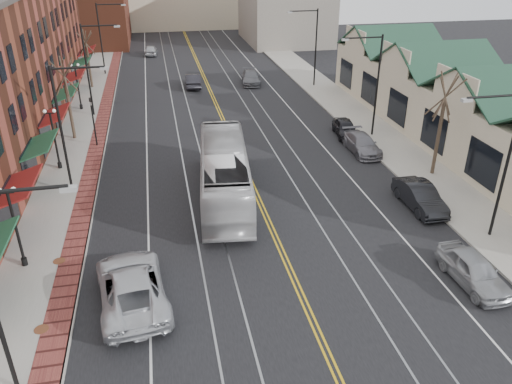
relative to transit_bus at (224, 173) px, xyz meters
name	(u,v)px	position (x,y,z in m)	size (l,w,h in m)	color
ground	(323,345)	(2.00, -13.53, -1.68)	(160.00, 160.00, 0.00)	black
sidewalk_left	(72,168)	(-10.00, 6.47, -1.61)	(4.00, 120.00, 0.15)	gray
sidewalk_right	(388,143)	(14.00, 6.47, -1.61)	(4.00, 120.00, 0.15)	gray
building_right	(461,112)	(20.00, 6.47, 0.62)	(8.00, 36.00, 4.60)	beige
backdrop_mid	(179,0)	(2.00, 71.47, 2.82)	(22.00, 14.00, 9.00)	beige
backdrop_right	(285,5)	(17.00, 51.47, 3.82)	(12.00, 16.00, 11.00)	slate
streetlight_l_0	(0,276)	(-9.05, -13.53, 3.34)	(3.33, 0.25, 8.00)	black
streetlight_l_1	(67,118)	(-9.05, 2.47, 3.34)	(3.33, 0.25, 8.00)	black
streetlight_l_2	(91,61)	(-9.05, 18.47, 3.34)	(3.33, 0.25, 8.00)	black
streetlight_l_3	(104,31)	(-9.05, 34.47, 3.34)	(3.33, 0.25, 8.00)	black
streetlight_r_0	(502,152)	(13.05, -7.53, 3.34)	(3.33, 0.25, 8.00)	black
streetlight_r_1	(373,76)	(13.05, 8.47, 3.34)	(3.33, 0.25, 8.00)	black
streetlight_r_2	(312,40)	(13.05, 24.47, 3.34)	(3.33, 0.25, 8.00)	black
lamppost_l_1	(16,229)	(-10.80, -5.53, 0.52)	(0.84, 0.28, 4.27)	black
lamppost_l_2	(55,140)	(-10.80, 6.47, 0.52)	(0.84, 0.28, 4.27)	black
lamppost_l_3	(78,88)	(-10.80, 20.47, 0.52)	(0.84, 0.28, 4.27)	black
tree_left_near	(68,97)	(-10.50, 12.47, 1.83)	(1.78, 1.37, 6.48)	#382B21
tree_left_far	(88,58)	(-10.50, 28.47, 1.59)	(1.66, 1.28, 6.02)	#382B21
tree_right_mid	(441,123)	(14.50, 0.47, 2.07)	(1.90, 1.46, 6.93)	#382B21
manhole_mid	(41,329)	(-9.20, -10.53, -1.52)	(0.60, 0.60, 0.02)	#592D19
manhole_far	(59,261)	(-9.20, -5.53, -1.52)	(0.60, 0.60, 0.02)	#592D19
traffic_signal	(93,118)	(-8.60, 10.47, 0.67)	(0.18, 0.15, 3.80)	black
transit_bus	(224,173)	(0.00, 0.00, 0.00)	(2.83, 12.07, 3.36)	silver
parked_suv	(132,286)	(-5.50, -9.29, -0.82)	(2.85, 6.18, 1.72)	silver
parked_car_a	(474,270)	(10.14, -11.05, -0.95)	(1.74, 4.32, 1.47)	#9B9DA1
parked_car_b	(420,197)	(11.30, -3.69, -0.94)	(1.58, 4.53, 1.49)	black
parked_car_c	(362,144)	(11.30, 5.35, -1.01)	(1.89, 4.64, 1.35)	slate
parked_car_d	(345,128)	(11.30, 8.93, -1.00)	(1.60, 3.98, 1.36)	black
distant_car_left	(193,80)	(0.35, 26.76, -0.95)	(1.56, 4.46, 1.47)	black
distant_car_right	(251,77)	(6.85, 26.95, -0.98)	(1.96, 4.82, 1.40)	slate
distant_car_far	(151,50)	(-3.93, 44.97, -0.98)	(1.65, 4.09, 1.39)	#AAADB2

